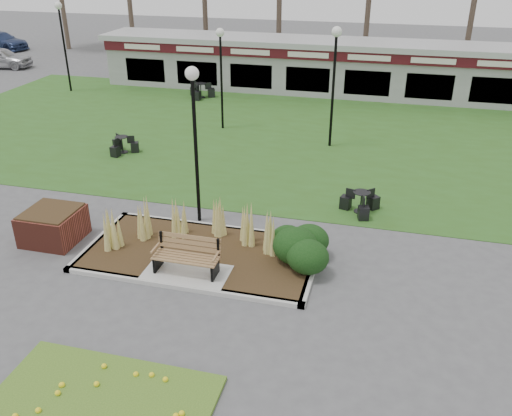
% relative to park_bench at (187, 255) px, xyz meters
% --- Properties ---
extents(ground, '(100.00, 100.00, 0.00)m').
position_rel_park_bench_xyz_m(ground, '(0.00, -0.25, -0.59)').
color(ground, '#515154').
rests_on(ground, ground).
extents(lawn, '(34.00, 16.00, 0.02)m').
position_rel_park_bench_xyz_m(lawn, '(0.00, 11.75, -0.58)').
color(lawn, '#30591C').
rests_on(lawn, ground).
extents(flower_bed, '(4.20, 3.00, 0.16)m').
position_rel_park_bench_xyz_m(flower_bed, '(0.00, -4.85, -0.52)').
color(flower_bed, '#3B631C').
rests_on(flower_bed, ground).
extents(planting_bed, '(6.75, 3.40, 1.27)m').
position_rel_park_bench_xyz_m(planting_bed, '(1.27, 1.10, -0.22)').
color(planting_bed, '#382A16').
rests_on(planting_bed, ground).
extents(park_bench, '(1.70, 0.66, 0.93)m').
position_rel_park_bench_xyz_m(park_bench, '(0.00, 0.00, 0.00)').
color(park_bench, '#8F5E40').
rests_on(park_bench, ground).
extents(brick_planter, '(1.50, 1.50, 0.95)m').
position_rel_park_bench_xyz_m(brick_planter, '(-4.40, 0.75, -0.11)').
color(brick_planter, maroon).
rests_on(brick_planter, ground).
extents(food_pavilion, '(24.60, 3.40, 2.90)m').
position_rel_park_bench_xyz_m(food_pavilion, '(0.00, 19.71, 0.89)').
color(food_pavilion, gray).
rests_on(food_pavilion, ground).
extents(lamp_post_near_left, '(0.39, 0.39, 4.74)m').
position_rel_park_bench_xyz_m(lamp_post_near_left, '(-0.76, 2.95, 2.86)').
color(lamp_post_near_left, black).
rests_on(lamp_post_near_left, ground).
extents(lamp_post_mid_left, '(0.37, 0.37, 4.46)m').
position_rel_park_bench_xyz_m(lamp_post_mid_left, '(-2.85, 11.89, 2.66)').
color(lamp_post_mid_left, black).
rests_on(lamp_post_mid_left, ground).
extents(lamp_post_far_right, '(0.40, 0.40, 4.86)m').
position_rel_park_bench_xyz_m(lamp_post_far_right, '(2.26, 10.73, 2.95)').
color(lamp_post_far_right, black).
rests_on(lamp_post_far_right, ground).
extents(lamp_post_far_left, '(0.40, 0.40, 4.86)m').
position_rel_park_bench_xyz_m(lamp_post_far_left, '(-13.44, 16.29, 2.95)').
color(lamp_post_far_left, black).
rests_on(lamp_post_far_left, ground).
extents(bistro_set_a, '(1.26, 1.19, 0.68)m').
position_rel_park_bench_xyz_m(bistro_set_a, '(-5.82, 7.79, -0.34)').
color(bistro_set_a, black).
rests_on(bistro_set_a, ground).
extents(bistro_set_b, '(1.48, 1.31, 0.78)m').
position_rel_park_bench_xyz_m(bistro_set_b, '(-5.65, 16.75, -0.31)').
color(bistro_set_b, black).
rests_on(bistro_set_b, ground).
extents(bistro_set_c, '(1.28, 1.26, 0.70)m').
position_rel_park_bench_xyz_m(bistro_set_c, '(4.04, 4.75, -0.34)').
color(bistro_set_c, black).
rests_on(bistro_set_c, ground).
extents(car_silver, '(4.26, 2.26, 1.38)m').
position_rel_park_bench_xyz_m(car_silver, '(-21.44, 20.75, 0.10)').
color(car_silver, '#B4B4BA').
rests_on(car_silver, ground).
extents(car_black, '(4.66, 2.90, 1.45)m').
position_rel_park_bench_xyz_m(car_black, '(-8.63, 23.97, 0.14)').
color(car_black, black).
rests_on(car_black, ground).
extents(car_blue, '(4.82, 2.56, 1.33)m').
position_rel_park_bench_xyz_m(car_blue, '(-26.00, 26.75, 0.08)').
color(car_blue, navy).
rests_on(car_blue, ground).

